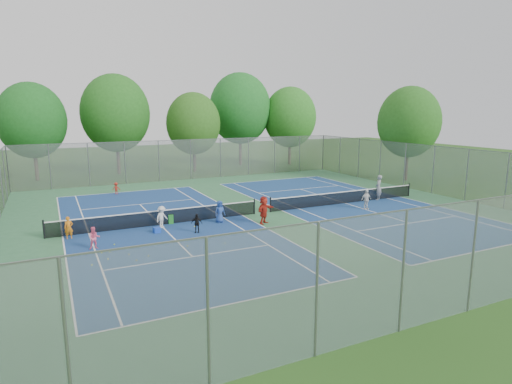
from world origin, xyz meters
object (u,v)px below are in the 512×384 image
(ball_hopper, at_px, (171,219))
(net_right, at_px, (346,198))
(instructor, at_px, (378,188))
(net_left, at_px, (160,218))
(ball_crate, at_px, (157,230))

(ball_hopper, bearing_deg, net_right, -0.14)
(net_right, bearing_deg, instructor, -1.10)
(net_left, distance_m, instructor, 17.11)
(net_left, bearing_deg, ball_hopper, 2.76)
(net_right, height_order, ball_crate, net_right)
(net_right, xyz_separation_m, ball_crate, (-14.57, -1.52, -0.29))
(ball_crate, height_order, instructor, instructor)
(instructor, bearing_deg, net_right, -37.00)
(net_left, relative_size, ball_hopper, 22.12)
(ball_crate, height_order, ball_hopper, ball_hopper)
(ball_hopper, bearing_deg, ball_crate, -128.56)
(net_left, xyz_separation_m, ball_crate, (-0.57, -1.52, -0.29))
(ball_crate, bearing_deg, net_left, 69.43)
(net_right, bearing_deg, ball_hopper, 179.86)
(net_left, xyz_separation_m, instructor, (17.11, -0.06, 0.52))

